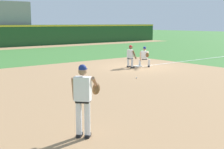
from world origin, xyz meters
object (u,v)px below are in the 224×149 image
baseball (137,78)px  first_baseman (145,56)px  pitcher (84,96)px  baserunner (130,55)px  first_base_bag (138,66)px

baseball → first_baseman: size_ratio=0.06×
pitcher → first_baseman: (10.13, 8.10, -0.33)m
baseball → baserunner: baserunner is taller
first_base_bag → baserunner: size_ratio=0.26×
first_baseman → baseball: bearing=-140.0°
first_baseman → baserunner: size_ratio=0.92×
first_baseman → pitcher: bearing=-141.4°
baseball → pitcher: pitcher is taller
baseball → baserunner: (2.40, 3.13, 0.76)m
baseball → first_baseman: (3.34, 2.81, 0.69)m
baseball → first_baseman: first_baseman is taller
pitcher → baserunner: pitcher is taller
baseball → pitcher: 8.67m
first_base_bag → pitcher: size_ratio=0.20×
first_base_bag → pitcher: bearing=-139.5°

